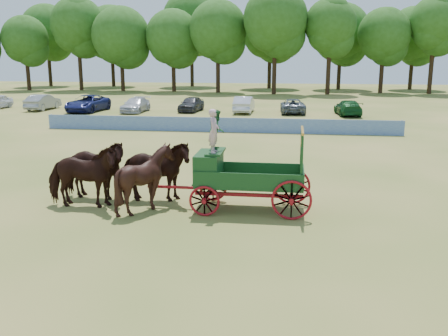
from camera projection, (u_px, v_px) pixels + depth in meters
ground at (173, 205)px, 18.71m from camera, size 160.00×160.00×0.00m
horse_lead_left at (82, 176)px, 18.17m from camera, size 2.87×1.45×2.36m
horse_lead_right at (94, 170)px, 19.23m from camera, size 2.88×1.48×2.36m
horse_wheel_left at (146, 179)px, 17.85m from camera, size 2.53×2.36×2.36m
horse_wheel_right at (154, 172)px, 18.91m from camera, size 2.94×1.64×2.36m
farm_dray at (230, 167)px, 17.91m from camera, size 6.00×2.00×3.68m
sponsor_banner at (218, 125)px, 36.10m from camera, size 26.00×0.08×1.05m
parked_cars at (163, 104)px, 48.57m from camera, size 37.40×6.87×1.61m
treeline at (226, 30)px, 75.90m from camera, size 90.43×24.77×16.06m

